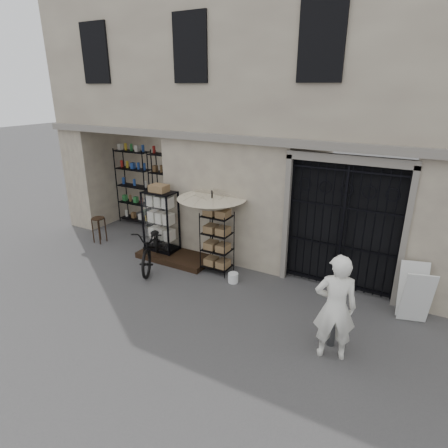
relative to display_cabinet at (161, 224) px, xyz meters
The scene contains 15 objects.
ground 3.42m from the display_cabinet, 29.63° to the right, with size 80.00×80.00×0.00m, color black.
main_building 5.18m from the display_cabinet, 39.49° to the left, with size 14.00×4.00×9.00m, color #B2A68B.
shop_recess 2.09m from the display_cabinet, 144.38° to the left, with size 3.00×1.70×3.00m, color black.
shop_shelving 2.39m from the display_cabinet, 135.20° to the left, with size 2.70×0.50×2.50m, color black.
iron_gate 4.71m from the display_cabinet, ahead, with size 2.50×0.21×3.00m.
step_platform 0.95m from the display_cabinet, 10.04° to the right, with size 2.00×0.90×0.15m, color black.
display_cabinet is the anchor object (origin of this frame).
wire_rack 1.82m from the display_cabinet, ahead, with size 0.73×0.56×1.56m.
market_umbrella 1.78m from the display_cabinet, ahead, with size 1.54×1.57×2.42m.
white_bucket 2.59m from the display_cabinet, 10.04° to the right, with size 0.24×0.24×0.23m, color white.
bicycle 1.11m from the display_cabinet, 71.41° to the right, with size 0.73×1.10×2.09m, color black.
wooden_stool 2.24m from the display_cabinet, behind, with size 0.37×0.37×0.77m.
steel_bollard 5.30m from the display_cabinet, 17.59° to the right, with size 0.14×0.14×0.76m, color #55575A.
shopkeeper 5.50m from the display_cabinet, 20.28° to the right, with size 0.70×1.91×0.46m, color white.
easel_sign 6.24m from the display_cabinet, ahead, with size 0.68×0.74×1.13m.
Camera 1 is at (3.20, -5.78, 4.39)m, focal length 30.00 mm.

